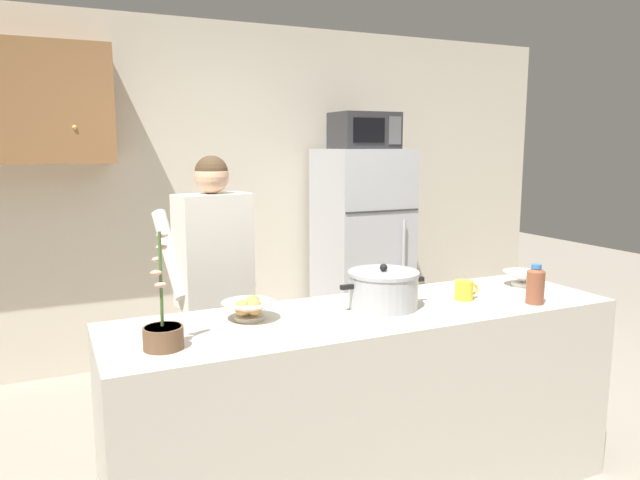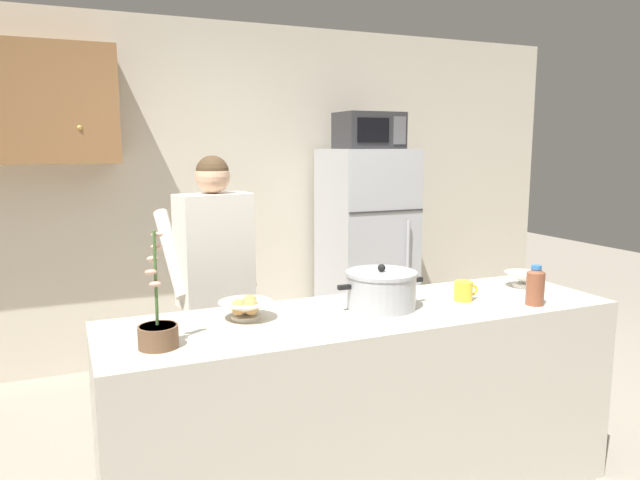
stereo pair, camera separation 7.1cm
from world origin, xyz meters
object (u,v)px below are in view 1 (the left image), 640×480
object	(u,v)px
microwave	(364,131)
bread_bowl	(249,309)
refrigerator	(362,252)
empty_bowl	(522,278)
coffee_mug	(464,290)
bottle_near_edge	(535,284)
person_near_pot	(213,266)
cooking_pot	(383,289)
potted_orchid	(163,331)

from	to	relation	value
microwave	bread_bowl	xyz separation A→B (m)	(-1.52, -1.73, -0.81)
refrigerator	empty_bowl	world-z (taller)	refrigerator
coffee_mug	bottle_near_edge	bearing A→B (deg)	-37.15
person_near_pot	bottle_near_edge	world-z (taller)	person_near_pot
cooking_pot	potted_orchid	world-z (taller)	potted_orchid
refrigerator	bread_bowl	bearing A→B (deg)	-130.97
coffee_mug	bread_bowl	xyz separation A→B (m)	(-1.07, 0.12, 0.00)
coffee_mug	person_near_pot	bearing A→B (deg)	137.38
bottle_near_edge	potted_orchid	world-z (taller)	potted_orchid
coffee_mug	empty_bowl	distance (m)	0.48
refrigerator	cooking_pot	size ratio (longest dim) A/B	3.71
microwave	potted_orchid	distance (m)	2.85
empty_bowl	potted_orchid	distance (m)	1.95
microwave	cooking_pot	world-z (taller)	microwave
refrigerator	person_near_pot	bearing A→B (deg)	-147.33
empty_bowl	bottle_near_edge	bearing A→B (deg)	-124.29
microwave	coffee_mug	bearing A→B (deg)	-103.75
coffee_mug	bottle_near_edge	size ratio (longest dim) A/B	0.68
bread_bowl	microwave	bearing A→B (deg)	48.67
coffee_mug	bread_bowl	size ratio (longest dim) A/B	0.55
coffee_mug	potted_orchid	size ratio (longest dim) A/B	0.29
cooking_pot	empty_bowl	xyz separation A→B (m)	(0.90, 0.06, -0.04)
refrigerator	cooking_pot	bearing A→B (deg)	-115.97
coffee_mug	empty_bowl	bearing A→B (deg)	12.16
refrigerator	person_near_pot	xyz separation A→B (m)	(-1.46, -0.94, 0.18)
cooking_pot	empty_bowl	size ratio (longest dim) A/B	2.18
coffee_mug	bottle_near_edge	distance (m)	0.33
cooking_pot	potted_orchid	distance (m)	1.05
refrigerator	microwave	xyz separation A→B (m)	(0.00, -0.02, 0.96)
potted_orchid	microwave	bearing A→B (deg)	45.33
bread_bowl	person_near_pot	bearing A→B (deg)	85.92
refrigerator	microwave	bearing A→B (deg)	-89.93
microwave	cooking_pot	distance (m)	2.15
bread_bowl	cooking_pot	bearing A→B (deg)	-6.48
person_near_pot	empty_bowl	bearing A→B (deg)	-29.33
bread_bowl	empty_bowl	world-z (taller)	bread_bowl
person_near_pot	bread_bowl	xyz separation A→B (m)	(-0.06, -0.81, -0.03)
person_near_pot	cooking_pot	size ratio (longest dim) A/B	3.65
empty_bowl	potted_orchid	xyz separation A→B (m)	(-1.94, -0.20, 0.02)
potted_orchid	cooking_pot	bearing A→B (deg)	8.08
bread_bowl	potted_orchid	distance (m)	0.46
coffee_mug	bottle_near_edge	world-z (taller)	bottle_near_edge
person_near_pot	bottle_near_edge	xyz separation A→B (m)	(1.27, -1.13, 0.01)
refrigerator	person_near_pot	world-z (taller)	refrigerator
microwave	potted_orchid	bearing A→B (deg)	-134.67
person_near_pot	potted_orchid	bearing A→B (deg)	-114.17
cooking_pot	bread_bowl	bearing A→B (deg)	173.52
microwave	bottle_near_edge	world-z (taller)	microwave
refrigerator	coffee_mug	world-z (taller)	refrigerator
person_near_pot	refrigerator	bearing A→B (deg)	32.67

